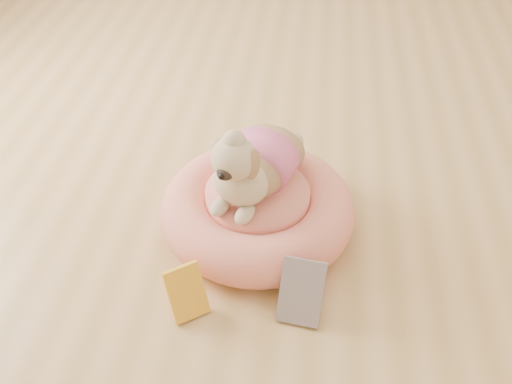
# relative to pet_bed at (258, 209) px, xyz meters

# --- Properties ---
(floor) EXTENTS (4.50, 4.50, 0.00)m
(floor) POSITION_rel_pet_bed_xyz_m (-0.19, 0.11, -0.09)
(floor) COLOR tan
(floor) RESTS_ON ground
(pet_bed) EXTENTS (0.72, 0.72, 0.19)m
(pet_bed) POSITION_rel_pet_bed_xyz_m (0.00, 0.00, 0.00)
(pet_bed) COLOR #E9805B
(pet_bed) RESTS_ON floor
(dog) EXTENTS (0.46, 0.55, 0.34)m
(dog) POSITION_rel_pet_bed_xyz_m (-0.02, 0.00, 0.27)
(dog) COLOR brown
(dog) RESTS_ON pet_bed
(book_yellow) EXTENTS (0.16, 0.15, 0.17)m
(book_yellow) POSITION_rel_pet_bed_xyz_m (-0.18, -0.41, -0.00)
(book_yellow) COLOR yellow
(book_yellow) RESTS_ON floor
(book_white) EXTENTS (0.16, 0.15, 0.19)m
(book_white) POSITION_rel_pet_bed_xyz_m (0.18, -0.38, 0.01)
(book_white) COLOR silver
(book_white) RESTS_ON floor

